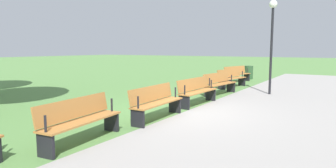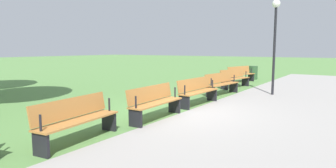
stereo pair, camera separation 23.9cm
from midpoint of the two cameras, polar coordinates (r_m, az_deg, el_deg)
The scene contains 10 objects.
ground_plane at distance 8.92m, azimuth 3.31°, elevation -5.31°, with size 120.00×120.00×0.00m, color #5B8C47.
path_paving at distance 7.90m, azimuth 22.41°, elevation -7.42°, with size 31.51×5.67×0.01m, color #A39E99.
bench_0 at distance 16.99m, azimuth 14.35°, elevation 1.95°, with size 2.05×0.97×0.89m.
bench_1 at distance 14.57m, azimuth 13.25°, elevation 1.19°, with size 2.05×0.83×0.89m.
bench_2 at distance 12.21m, azimuth 10.88°, elevation 0.17°, with size 2.03×0.69×0.89m.
bench_3 at distance 9.94m, azimuth 6.41°, elevation -1.27°, with size 2.01×0.55×0.89m.
bench_4 at distance 7.87m, azimuth -1.75°, elevation -3.39°, with size 2.01×0.55×0.89m.
bench_5 at distance 6.22m, azimuth -16.31°, elevation -6.44°, with size 2.03×0.69×0.89m.
lamp_post at distance 12.75m, azimuth 20.64°, elevation 10.02°, with size 0.32×0.32×3.82m.
trash_bin at distance 18.82m, azimuth 16.60°, elevation 2.13°, with size 0.51×0.51×0.82m, color #2D512D.
Camera 2 is at (7.47, 4.48, 1.89)m, focal length 31.34 mm.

